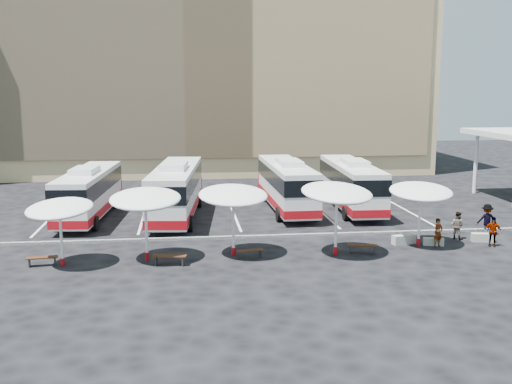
{
  "coord_description": "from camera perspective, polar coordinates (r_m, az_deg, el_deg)",
  "views": [
    {
      "loc": [
        -3.26,
        -32.22,
        8.38
      ],
      "look_at": [
        1.0,
        3.0,
        2.2
      ],
      "focal_mm": 42.0,
      "sensor_mm": 36.0,
      "label": 1
    }
  ],
  "objects": [
    {
      "name": "passenger_1",
      "position": [
        35.43,
        18.66,
        -3.03
      ],
      "size": [
        0.93,
        0.96,
        1.56
      ],
      "primitive_type": "imported",
      "rotation": [
        0.0,
        0.0,
        2.22
      ],
      "color": "black",
      "rests_on": "ground"
    },
    {
      "name": "curb_divider",
      "position": [
        33.91,
        -1.17,
        -4.3
      ],
      "size": [
        34.0,
        0.25,
        0.15
      ],
      "primitive_type": "cube",
      "color": "black",
      "rests_on": "ground"
    },
    {
      "name": "conc_bench_1",
      "position": [
        33.74,
        16.54,
        -4.57
      ],
      "size": [
        1.13,
        0.65,
        0.4
      ],
      "primitive_type": "cube",
      "rotation": [
        0.0,
        0.0,
        -0.29
      ],
      "color": "gray",
      "rests_on": "ground"
    },
    {
      "name": "bay_lines",
      "position": [
        41.21,
        -2.22,
        -1.85
      ],
      "size": [
        24.15,
        12.0,
        0.01
      ],
      "color": "white",
      "rests_on": "ground"
    },
    {
      "name": "bus_2",
      "position": [
        41.59,
        2.92,
        0.82
      ],
      "size": [
        2.77,
        11.37,
        3.6
      ],
      "rotation": [
        0.0,
        0.0,
        0.01
      ],
      "color": "white",
      "rests_on": "ground"
    },
    {
      "name": "passenger_0",
      "position": [
        33.37,
        16.95,
        -3.73
      ],
      "size": [
        0.66,
        0.55,
        1.55
      ],
      "primitive_type": "imported",
      "rotation": [
        0.0,
        0.0,
        0.38
      ],
      "color": "black",
      "rests_on": "ground"
    },
    {
      "name": "bus_1",
      "position": [
        39.21,
        -7.62,
        0.29
      ],
      "size": [
        3.66,
        11.95,
        3.73
      ],
      "rotation": [
        0.0,
        0.0,
        -0.1
      ],
      "color": "white",
      "rests_on": "ground"
    },
    {
      "name": "conc_bench_0",
      "position": [
        33.62,
        13.9,
        -4.41
      ],
      "size": [
        1.39,
        0.73,
        0.5
      ],
      "primitive_type": "cube",
      "rotation": [
        0.0,
        0.0,
        0.23
      ],
      "color": "gray",
      "rests_on": "ground"
    },
    {
      "name": "ground",
      "position": [
        33.45,
        -1.09,
        -4.63
      ],
      "size": [
        120.0,
        120.0,
        0.0
      ],
      "primitive_type": "plane",
      "color": "black",
      "rests_on": "ground"
    },
    {
      "name": "bus_3",
      "position": [
        42.31,
        9.03,
        0.85
      ],
      "size": [
        3.0,
        11.35,
        3.57
      ],
      "rotation": [
        0.0,
        0.0,
        -0.05
      ],
      "color": "white",
      "rests_on": "ground"
    },
    {
      "name": "sandstone_building",
      "position": [
        64.31,
        -4.09,
        13.65
      ],
      "size": [
        42.0,
        18.25,
        29.6
      ],
      "color": "tan",
      "rests_on": "ground"
    },
    {
      "name": "sunshade_3",
      "position": [
        30.19,
        7.7,
        -0.11
      ],
      "size": [
        4.56,
        4.59,
        3.75
      ],
      "rotation": [
        0.0,
        0.0,
        0.33
      ],
      "color": "white",
      "rests_on": "ground"
    },
    {
      "name": "wood_bench_3",
      "position": [
        31.25,
        10.08,
        -5.15
      ],
      "size": [
        1.56,
        0.84,
        0.46
      ],
      "rotation": [
        0.0,
        0.0,
        -0.3
      ],
      "color": "#33190B",
      "rests_on": "ground"
    },
    {
      "name": "bus_0",
      "position": [
        40.26,
        -15.62,
        0.05
      ],
      "size": [
        3.14,
        10.99,
        3.44
      ],
      "rotation": [
        0.0,
        0.0,
        -0.08
      ],
      "color": "white",
      "rests_on": "ground"
    },
    {
      "name": "wood_bench_0",
      "position": [
        30.44,
        -19.71,
        -6.03
      ],
      "size": [
        1.48,
        0.57,
        0.44
      ],
      "rotation": [
        0.0,
        0.0,
        0.13
      ],
      "color": "#33190B",
      "rests_on": "ground"
    },
    {
      "name": "passenger_2",
      "position": [
        34.44,
        21.6,
        -3.53
      ],
      "size": [
        1.02,
        0.81,
        1.61
      ],
      "primitive_type": "imported",
      "rotation": [
        0.0,
        0.0,
        -0.51
      ],
      "color": "black",
      "rests_on": "ground"
    },
    {
      "name": "passenger_3",
      "position": [
        36.91,
        21.14,
        -2.48
      ],
      "size": [
        1.27,
        0.86,
        1.81
      ],
      "primitive_type": "imported",
      "rotation": [
        0.0,
        0.0,
        2.97
      ],
      "color": "black",
      "rests_on": "ground"
    },
    {
      "name": "sunshade_2",
      "position": [
        29.84,
        -2.19,
        -0.34
      ],
      "size": [
        3.91,
        3.95,
        3.64
      ],
      "rotation": [
        0.0,
        0.0,
        0.13
      ],
      "color": "white",
      "rests_on": "ground"
    },
    {
      "name": "conc_bench_2",
      "position": [
        35.43,
        20.81,
        -4.07
      ],
      "size": [
        1.31,
        0.66,
        0.47
      ],
      "primitive_type": "cube",
      "rotation": [
        0.0,
        0.0,
        -0.21
      ],
      "color": "gray",
      "rests_on": "ground"
    },
    {
      "name": "wood_bench_1",
      "position": [
        29.07,
        -8.24,
        -6.2
      ],
      "size": [
        1.67,
        0.7,
        0.5
      ],
      "rotation": [
        0.0,
        0.0,
        -0.17
      ],
      "color": "#33190B",
      "rests_on": "ground"
    },
    {
      "name": "sunshade_4",
      "position": [
        32.91,
        15.42,
        0.02
      ],
      "size": [
        3.61,
        3.65,
        3.47
      ],
      "rotation": [
        0.0,
        0.0,
        -0.09
      ],
      "color": "white",
      "rests_on": "ground"
    },
    {
      "name": "sunshade_0",
      "position": [
        29.59,
        -18.21,
        -1.53
      ],
      "size": [
        4.03,
        4.05,
        3.27
      ],
      "rotation": [
        0.0,
        0.0,
        -0.36
      ],
      "color": "white",
      "rests_on": "ground"
    },
    {
      "name": "sunshade_1",
      "position": [
        29.44,
        -10.5,
        -0.67
      ],
      "size": [
        3.6,
        3.64,
        3.62
      ],
      "rotation": [
        0.0,
        0.0,
        -0.04
      ],
      "color": "white",
      "rests_on": "ground"
    },
    {
      "name": "wood_bench_2",
      "position": [
        30.03,
        -0.55,
        -5.7
      ],
      "size": [
        1.36,
        0.54,
        0.41
      ],
      "rotation": [
        0.0,
        0.0,
        0.14
      ],
      "color": "#33190B",
      "rests_on": "ground"
    }
  ]
}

